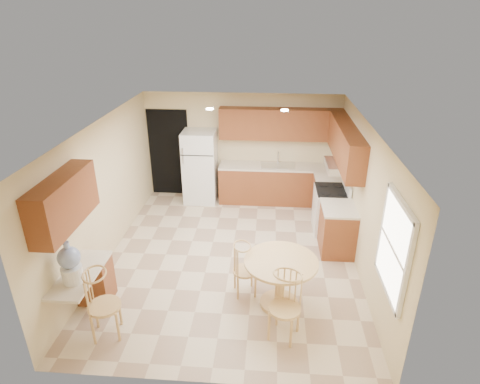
# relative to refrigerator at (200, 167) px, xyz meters

# --- Properties ---
(floor) EXTENTS (5.50, 5.50, 0.00)m
(floor) POSITION_rel_refrigerator_xyz_m (0.95, -2.40, -0.85)
(floor) COLOR beige
(floor) RESTS_ON ground
(ceiling) EXTENTS (4.50, 5.50, 0.02)m
(ceiling) POSITION_rel_refrigerator_xyz_m (0.95, -2.40, 1.65)
(ceiling) COLOR white
(ceiling) RESTS_ON wall_back
(wall_back) EXTENTS (4.50, 0.02, 2.50)m
(wall_back) POSITION_rel_refrigerator_xyz_m (0.95, 0.35, 0.40)
(wall_back) COLOR beige
(wall_back) RESTS_ON floor
(wall_front) EXTENTS (4.50, 0.02, 2.50)m
(wall_front) POSITION_rel_refrigerator_xyz_m (0.95, -5.15, 0.40)
(wall_front) COLOR beige
(wall_front) RESTS_ON floor
(wall_left) EXTENTS (0.02, 5.50, 2.50)m
(wall_left) POSITION_rel_refrigerator_xyz_m (-1.30, -2.40, 0.40)
(wall_left) COLOR beige
(wall_left) RESTS_ON floor
(wall_right) EXTENTS (0.02, 5.50, 2.50)m
(wall_right) POSITION_rel_refrigerator_xyz_m (3.20, -2.40, 0.40)
(wall_right) COLOR beige
(wall_right) RESTS_ON floor
(doorway) EXTENTS (0.90, 0.02, 2.10)m
(doorway) POSITION_rel_refrigerator_xyz_m (-0.80, 0.34, 0.20)
(doorway) COLOR black
(doorway) RESTS_ON floor
(base_cab_back) EXTENTS (2.75, 0.60, 0.87)m
(base_cab_back) POSITION_rel_refrigerator_xyz_m (1.83, 0.05, -0.41)
(base_cab_back) COLOR brown
(base_cab_back) RESTS_ON floor
(counter_back) EXTENTS (2.75, 0.63, 0.04)m
(counter_back) POSITION_rel_refrigerator_xyz_m (1.83, 0.05, 0.04)
(counter_back) COLOR beige
(counter_back) RESTS_ON base_cab_back
(base_cab_right_a) EXTENTS (0.60, 0.59, 0.87)m
(base_cab_right_a) POSITION_rel_refrigerator_xyz_m (2.90, -0.54, -0.41)
(base_cab_right_a) COLOR brown
(base_cab_right_a) RESTS_ON floor
(counter_right_a) EXTENTS (0.63, 0.59, 0.04)m
(counter_right_a) POSITION_rel_refrigerator_xyz_m (2.90, -0.54, 0.04)
(counter_right_a) COLOR beige
(counter_right_a) RESTS_ON base_cab_right_a
(base_cab_right_b) EXTENTS (0.60, 0.80, 0.87)m
(base_cab_right_b) POSITION_rel_refrigerator_xyz_m (2.90, -2.00, -0.41)
(base_cab_right_b) COLOR brown
(base_cab_right_b) RESTS_ON floor
(counter_right_b) EXTENTS (0.63, 0.80, 0.04)m
(counter_right_b) POSITION_rel_refrigerator_xyz_m (2.90, -2.00, 0.04)
(counter_right_b) COLOR beige
(counter_right_b) RESTS_ON base_cab_right_b
(upper_cab_back) EXTENTS (2.75, 0.33, 0.70)m
(upper_cab_back) POSITION_rel_refrigerator_xyz_m (1.83, 0.19, 1.00)
(upper_cab_back) COLOR brown
(upper_cab_back) RESTS_ON wall_back
(upper_cab_right) EXTENTS (0.33, 2.42, 0.70)m
(upper_cab_right) POSITION_rel_refrigerator_xyz_m (3.04, -1.19, 1.00)
(upper_cab_right) COLOR brown
(upper_cab_right) RESTS_ON wall_right
(upper_cab_left) EXTENTS (0.33, 1.40, 0.70)m
(upper_cab_left) POSITION_rel_refrigerator_xyz_m (-1.13, -4.00, 1.00)
(upper_cab_left) COLOR brown
(upper_cab_left) RESTS_ON wall_left
(sink) EXTENTS (0.78, 0.44, 0.01)m
(sink) POSITION_rel_refrigerator_xyz_m (1.80, 0.05, 0.06)
(sink) COLOR silver
(sink) RESTS_ON counter_back
(range_hood) EXTENTS (0.50, 0.76, 0.14)m
(range_hood) POSITION_rel_refrigerator_xyz_m (2.95, -1.22, 0.57)
(range_hood) COLOR silver
(range_hood) RESTS_ON upper_cab_right
(desk_pedestal) EXTENTS (0.48, 0.42, 0.72)m
(desk_pedestal) POSITION_rel_refrigerator_xyz_m (-1.05, -3.72, -0.49)
(desk_pedestal) COLOR brown
(desk_pedestal) RESTS_ON floor
(desk_top) EXTENTS (0.50, 1.20, 0.04)m
(desk_top) POSITION_rel_refrigerator_xyz_m (-1.05, -4.10, -0.10)
(desk_top) COLOR beige
(desk_top) RESTS_ON desk_pedestal
(window) EXTENTS (0.06, 1.12, 1.30)m
(window) POSITION_rel_refrigerator_xyz_m (3.18, -4.25, 0.65)
(window) COLOR white
(window) RESTS_ON wall_right
(can_light_a) EXTENTS (0.14, 0.14, 0.02)m
(can_light_a) POSITION_rel_refrigerator_xyz_m (0.45, -1.20, 1.64)
(can_light_a) COLOR white
(can_light_a) RESTS_ON ceiling
(can_light_b) EXTENTS (0.14, 0.14, 0.02)m
(can_light_b) POSITION_rel_refrigerator_xyz_m (1.85, -1.20, 1.64)
(can_light_b) COLOR white
(can_light_b) RESTS_ON ceiling
(refrigerator) EXTENTS (0.75, 0.73, 1.70)m
(refrigerator) POSITION_rel_refrigerator_xyz_m (0.00, 0.00, 0.00)
(refrigerator) COLOR white
(refrigerator) RESTS_ON floor
(stove) EXTENTS (0.65, 0.76, 1.09)m
(stove) POSITION_rel_refrigerator_xyz_m (2.88, -1.22, -0.38)
(stove) COLOR white
(stove) RESTS_ON floor
(dining_table) EXTENTS (1.10, 1.10, 0.82)m
(dining_table) POSITION_rel_refrigerator_xyz_m (1.82, -3.64, -0.31)
(dining_table) COLOR tan
(dining_table) RESTS_ON floor
(chair_table_a) EXTENTS (0.39, 0.51, 0.89)m
(chair_table_a) POSITION_rel_refrigerator_xyz_m (1.27, -3.47, -0.31)
(chair_table_a) COLOR tan
(chair_table_a) RESTS_ON floor
(chair_table_b) EXTENTS (0.44, 0.49, 1.01)m
(chair_table_b) POSITION_rel_refrigerator_xyz_m (1.87, -4.39, -0.24)
(chair_table_b) COLOR tan
(chair_table_b) RESTS_ON floor
(chair_desk) EXTENTS (0.46, 0.59, 1.03)m
(chair_desk) POSITION_rel_refrigerator_xyz_m (-0.60, -4.54, -0.22)
(chair_desk) COLOR tan
(chair_desk) RESTS_ON floor
(water_crock) EXTENTS (0.30, 0.30, 0.63)m
(water_crock) POSITION_rel_refrigerator_xyz_m (-1.05, -4.29, 0.21)
(water_crock) COLOR white
(water_crock) RESTS_ON desk_top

